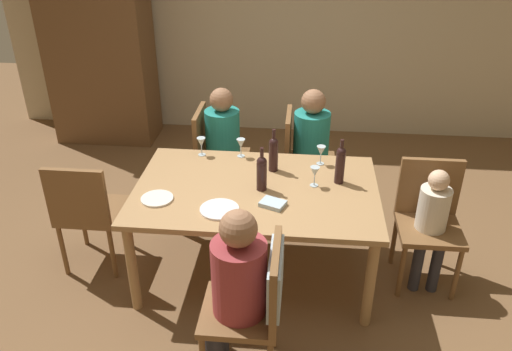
# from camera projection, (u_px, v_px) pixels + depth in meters

# --- Properties ---
(ground_plane) EXTENTS (10.00, 10.00, 0.00)m
(ground_plane) POSITION_uv_depth(u_px,v_px,m) (256.00, 269.00, 4.00)
(ground_plane) COLOR brown
(rear_room_partition) EXTENTS (6.40, 0.12, 2.70)m
(rear_room_partition) POSITION_uv_depth(u_px,v_px,m) (280.00, 15.00, 5.75)
(rear_room_partition) COLOR beige
(rear_room_partition) RESTS_ON ground_plane
(armoire_cabinet) EXTENTS (1.18, 0.62, 2.18)m
(armoire_cabinet) POSITION_uv_depth(u_px,v_px,m) (99.00, 44.00, 5.64)
(armoire_cabinet) COLOR brown
(armoire_cabinet) RESTS_ON ground_plane
(dining_table) EXTENTS (1.72, 1.12, 0.73)m
(dining_table) POSITION_uv_depth(u_px,v_px,m) (256.00, 197.00, 3.68)
(dining_table) COLOR #A87F51
(dining_table) RESTS_ON ground_plane
(chair_far_right) EXTENTS (0.44, 0.44, 0.92)m
(chair_far_right) POSITION_uv_depth(u_px,v_px,m) (300.00, 155.00, 4.53)
(chair_far_right) COLOR brown
(chair_far_right) RESTS_ON ground_plane
(chair_far_left) EXTENTS (0.44, 0.44, 0.92)m
(chair_far_left) POSITION_uv_depth(u_px,v_px,m) (213.00, 151.00, 4.60)
(chair_far_left) COLOR brown
(chair_far_left) RESTS_ON ground_plane
(chair_near) EXTENTS (0.46, 0.44, 0.92)m
(chair_near) POSITION_uv_depth(u_px,v_px,m) (262.00, 295.00, 2.88)
(chair_near) COLOR brown
(chair_near) RESTS_ON ground_plane
(chair_right_end) EXTENTS (0.44, 0.44, 0.92)m
(chair_right_end) POSITION_uv_depth(u_px,v_px,m) (428.00, 214.00, 3.71)
(chair_right_end) COLOR brown
(chair_right_end) RESTS_ON ground_plane
(chair_left_end) EXTENTS (0.44, 0.44, 0.92)m
(chair_left_end) POSITION_uv_depth(u_px,v_px,m) (86.00, 209.00, 3.77)
(chair_left_end) COLOR brown
(chair_left_end) RESTS_ON ground_plane
(person_woman_host) EXTENTS (0.36, 0.31, 1.14)m
(person_woman_host) POSITION_uv_depth(u_px,v_px,m) (314.00, 143.00, 4.46)
(person_woman_host) COLOR #33333D
(person_woman_host) RESTS_ON ground_plane
(person_man_bearded) EXTENTS (0.35, 0.30, 1.12)m
(person_man_bearded) POSITION_uv_depth(u_px,v_px,m) (226.00, 140.00, 4.53)
(person_man_bearded) COLOR #33333D
(person_man_bearded) RESTS_ON ground_plane
(person_man_guest) EXTENTS (0.36, 0.31, 1.14)m
(person_man_guest) POSITION_uv_depth(u_px,v_px,m) (235.00, 284.00, 2.86)
(person_man_guest) COLOR #33333D
(person_man_guest) RESTS_ON ground_plane
(person_child_small) EXTENTS (0.22, 0.25, 0.94)m
(person_child_small) POSITION_uv_depth(u_px,v_px,m) (432.00, 220.00, 3.60)
(person_child_small) COLOR #33333D
(person_child_small) RESTS_ON ground_plane
(wine_bottle_tall_green) EXTENTS (0.07, 0.07, 0.34)m
(wine_bottle_tall_green) POSITION_uv_depth(u_px,v_px,m) (340.00, 164.00, 3.64)
(wine_bottle_tall_green) COLOR black
(wine_bottle_tall_green) RESTS_ON dining_table
(wine_bottle_dark_red) EXTENTS (0.07, 0.07, 0.33)m
(wine_bottle_dark_red) POSITION_uv_depth(u_px,v_px,m) (273.00, 153.00, 3.81)
(wine_bottle_dark_red) COLOR black
(wine_bottle_dark_red) RESTS_ON dining_table
(wine_bottle_short_olive) EXTENTS (0.07, 0.07, 0.32)m
(wine_bottle_short_olive) POSITION_uv_depth(u_px,v_px,m) (262.00, 172.00, 3.56)
(wine_bottle_short_olive) COLOR black
(wine_bottle_short_olive) RESTS_ON dining_table
(wine_glass_near_left) EXTENTS (0.07, 0.07, 0.15)m
(wine_glass_near_left) POSITION_uv_depth(u_px,v_px,m) (321.00, 151.00, 3.91)
(wine_glass_near_left) COLOR silver
(wine_glass_near_left) RESTS_ON dining_table
(wine_glass_centre) EXTENTS (0.07, 0.07, 0.15)m
(wine_glass_centre) POSITION_uv_depth(u_px,v_px,m) (241.00, 144.00, 4.02)
(wine_glass_centre) COLOR silver
(wine_glass_centre) RESTS_ON dining_table
(wine_glass_near_right) EXTENTS (0.07, 0.07, 0.15)m
(wine_glass_near_right) POSITION_uv_depth(u_px,v_px,m) (315.00, 172.00, 3.62)
(wine_glass_near_right) COLOR silver
(wine_glass_near_right) RESTS_ON dining_table
(wine_glass_far) EXTENTS (0.07, 0.07, 0.15)m
(wine_glass_far) POSITION_uv_depth(u_px,v_px,m) (201.00, 143.00, 4.04)
(wine_glass_far) COLOR silver
(wine_glass_far) RESTS_ON dining_table
(dinner_plate_host) EXTENTS (0.22, 0.22, 0.01)m
(dinner_plate_host) POSITION_uv_depth(u_px,v_px,m) (157.00, 199.00, 3.50)
(dinner_plate_host) COLOR white
(dinner_plate_host) RESTS_ON dining_table
(dinner_plate_guest_left) EXTENTS (0.26, 0.26, 0.01)m
(dinner_plate_guest_left) POSITION_uv_depth(u_px,v_px,m) (219.00, 209.00, 3.39)
(dinner_plate_guest_left) COLOR white
(dinner_plate_guest_left) RESTS_ON dining_table
(folded_napkin) EXTENTS (0.19, 0.17, 0.03)m
(folded_napkin) POSITION_uv_depth(u_px,v_px,m) (273.00, 204.00, 3.43)
(folded_napkin) COLOR #ADC6D6
(folded_napkin) RESTS_ON dining_table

